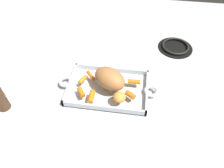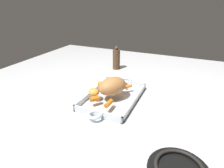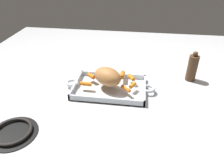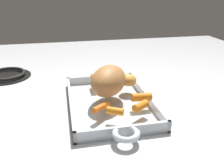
{
  "view_description": "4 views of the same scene",
  "coord_description": "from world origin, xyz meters",
  "px_view_note": "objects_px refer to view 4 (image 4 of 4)",
  "views": [
    {
      "loc": [
        -0.1,
        0.58,
        0.7
      ],
      "look_at": [
        -0.02,
        0.0,
        0.05
      ],
      "focal_mm": 33.24,
      "sensor_mm": 36.0,
      "label": 1
    },
    {
      "loc": [
        -0.74,
        -0.32,
        0.45
      ],
      "look_at": [
        0.02,
        0.02,
        0.07
      ],
      "focal_mm": 30.17,
      "sensor_mm": 36.0,
      "label": 2
    },
    {
      "loc": [
        0.13,
        -0.85,
        0.58
      ],
      "look_at": [
        0.01,
        -0.02,
        0.05
      ],
      "focal_mm": 33.79,
      "sensor_mm": 36.0,
      "label": 3
    },
    {
      "loc": [
        0.62,
        -0.12,
        0.33
      ],
      "look_at": [
        0.0,
        0.01,
        0.07
      ],
      "focal_mm": 38.59,
      "sensor_mm": 36.0,
      "label": 4
    }
  ],
  "objects_px": {
    "baby_carrot_southeast": "(115,111)",
    "baby_carrot_long": "(117,78)",
    "roasting_dish": "(109,102)",
    "stove_burner_rear": "(6,75)",
    "baby_carrot_southwest": "(101,107)",
    "baby_carrot_center_left": "(142,97)",
    "baby_carrot_center_right": "(141,106)",
    "baby_carrot_short": "(94,79)",
    "pork_roast": "(108,81)",
    "potato_golden_large": "(128,80)"
  },
  "relations": [
    {
      "from": "baby_carrot_center_right",
      "to": "potato_golden_large",
      "type": "bearing_deg",
      "value": 175.9
    },
    {
      "from": "baby_carrot_short",
      "to": "baby_carrot_southwest",
      "type": "bearing_deg",
      "value": -3.07
    },
    {
      "from": "baby_carrot_southwest",
      "to": "baby_carrot_southeast",
      "type": "distance_m",
      "value": 0.04
    },
    {
      "from": "roasting_dish",
      "to": "baby_carrot_southeast",
      "type": "bearing_deg",
      "value": -3.93
    },
    {
      "from": "baby_carrot_long",
      "to": "baby_carrot_center_left",
      "type": "xyz_separation_m",
      "value": [
        0.15,
        0.03,
        0.0
      ]
    },
    {
      "from": "baby_carrot_center_left",
      "to": "potato_golden_large",
      "type": "relative_size",
      "value": 1.05
    },
    {
      "from": "baby_carrot_short",
      "to": "baby_carrot_southeast",
      "type": "distance_m",
      "value": 0.22
    },
    {
      "from": "potato_golden_large",
      "to": "stove_burner_rear",
      "type": "height_order",
      "value": "potato_golden_large"
    },
    {
      "from": "baby_carrot_center_right",
      "to": "stove_burner_rear",
      "type": "xyz_separation_m",
      "value": [
        -0.41,
        -0.4,
        -0.03
      ]
    },
    {
      "from": "roasting_dish",
      "to": "baby_carrot_short",
      "type": "bearing_deg",
      "value": -166.03
    },
    {
      "from": "baby_carrot_southwest",
      "to": "baby_carrot_long",
      "type": "height_order",
      "value": "baby_carrot_long"
    },
    {
      "from": "potato_golden_large",
      "to": "baby_carrot_long",
      "type": "bearing_deg",
      "value": -148.62
    },
    {
      "from": "baby_carrot_southwest",
      "to": "baby_carrot_center_left",
      "type": "relative_size",
      "value": 1.06
    },
    {
      "from": "baby_carrot_southeast",
      "to": "potato_golden_large",
      "type": "xyz_separation_m",
      "value": [
        -0.17,
        0.08,
        0.01
      ]
    },
    {
      "from": "roasting_dish",
      "to": "stove_burner_rear",
      "type": "relative_size",
      "value": 2.42
    },
    {
      "from": "baby_carrot_center_right",
      "to": "baby_carrot_long",
      "type": "relative_size",
      "value": 1.1
    },
    {
      "from": "baby_carrot_short",
      "to": "potato_golden_large",
      "type": "xyz_separation_m",
      "value": [
        0.05,
        0.1,
        0.01
      ]
    },
    {
      "from": "baby_carrot_center_left",
      "to": "baby_carrot_long",
      "type": "bearing_deg",
      "value": -168.2
    },
    {
      "from": "pork_roast",
      "to": "baby_carrot_southwest",
      "type": "relative_size",
      "value": 2.45
    },
    {
      "from": "baby_carrot_southeast",
      "to": "baby_carrot_long",
      "type": "height_order",
      "value": "baby_carrot_long"
    },
    {
      "from": "baby_carrot_short",
      "to": "baby_carrot_center_right",
      "type": "bearing_deg",
      "value": 22.85
    },
    {
      "from": "roasting_dish",
      "to": "potato_golden_large",
      "type": "relative_size",
      "value": 8.36
    },
    {
      "from": "baby_carrot_short",
      "to": "baby_carrot_center_left",
      "type": "bearing_deg",
      "value": 33.2
    },
    {
      "from": "roasting_dish",
      "to": "stove_burner_rear",
      "type": "bearing_deg",
      "value": -132.37
    },
    {
      "from": "baby_carrot_center_right",
      "to": "baby_carrot_short",
      "type": "bearing_deg",
      "value": -157.15
    },
    {
      "from": "baby_carrot_short",
      "to": "baby_carrot_center_left",
      "type": "height_order",
      "value": "baby_carrot_center_left"
    },
    {
      "from": "roasting_dish",
      "to": "pork_roast",
      "type": "distance_m",
      "value": 0.06
    },
    {
      "from": "pork_roast",
      "to": "baby_carrot_center_left",
      "type": "xyz_separation_m",
      "value": [
        0.06,
        0.08,
        -0.03
      ]
    },
    {
      "from": "roasting_dish",
      "to": "pork_roast",
      "type": "bearing_deg",
      "value": -174.73
    },
    {
      "from": "pork_roast",
      "to": "baby_carrot_long",
      "type": "xyz_separation_m",
      "value": [
        -0.09,
        0.05,
        -0.03
      ]
    },
    {
      "from": "baby_carrot_southeast",
      "to": "stove_burner_rear",
      "type": "xyz_separation_m",
      "value": [
        -0.42,
        -0.33,
        -0.03
      ]
    },
    {
      "from": "roasting_dish",
      "to": "potato_golden_large",
      "type": "height_order",
      "value": "potato_golden_large"
    },
    {
      "from": "baby_carrot_southeast",
      "to": "baby_carrot_long",
      "type": "xyz_separation_m",
      "value": [
        -0.21,
        0.06,
        0.0
      ]
    },
    {
      "from": "baby_carrot_center_left",
      "to": "stove_burner_rear",
      "type": "xyz_separation_m",
      "value": [
        -0.37,
        -0.42,
        -0.03
      ]
    },
    {
      "from": "baby_carrot_short",
      "to": "potato_golden_large",
      "type": "bearing_deg",
      "value": 62.82
    },
    {
      "from": "roasting_dish",
      "to": "baby_carrot_southwest",
      "type": "height_order",
      "value": "baby_carrot_southwest"
    },
    {
      "from": "baby_carrot_center_left",
      "to": "stove_burner_rear",
      "type": "bearing_deg",
      "value": -130.9
    },
    {
      "from": "baby_carrot_center_right",
      "to": "baby_carrot_southeast",
      "type": "distance_m",
      "value": 0.07
    },
    {
      "from": "roasting_dish",
      "to": "baby_carrot_center_left",
      "type": "height_order",
      "value": "baby_carrot_center_left"
    },
    {
      "from": "potato_golden_large",
      "to": "roasting_dish",
      "type": "bearing_deg",
      "value": -51.16
    },
    {
      "from": "roasting_dish",
      "to": "potato_golden_large",
      "type": "xyz_separation_m",
      "value": [
        -0.06,
        0.07,
        0.04
      ]
    },
    {
      "from": "baby_carrot_center_left",
      "to": "baby_carrot_short",
      "type": "bearing_deg",
      "value": -146.8
    },
    {
      "from": "baby_carrot_center_right",
      "to": "baby_carrot_long",
      "type": "xyz_separation_m",
      "value": [
        -0.2,
        -0.01,
        0.0
      ]
    },
    {
      "from": "baby_carrot_long",
      "to": "baby_carrot_center_left",
      "type": "height_order",
      "value": "same"
    },
    {
      "from": "baby_carrot_southeast",
      "to": "baby_carrot_center_left",
      "type": "height_order",
      "value": "baby_carrot_center_left"
    },
    {
      "from": "baby_carrot_center_right",
      "to": "baby_carrot_short",
      "type": "relative_size",
      "value": 0.85
    },
    {
      "from": "pork_roast",
      "to": "baby_carrot_southeast",
      "type": "bearing_deg",
      "value": -3.24
    },
    {
      "from": "pork_roast",
      "to": "baby_carrot_southwest",
      "type": "bearing_deg",
      "value": -22.2
    },
    {
      "from": "potato_golden_large",
      "to": "baby_carrot_short",
      "type": "bearing_deg",
      "value": -117.18
    },
    {
      "from": "baby_carrot_center_right",
      "to": "baby_carrot_center_left",
      "type": "distance_m",
      "value": 0.05
    }
  ]
}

